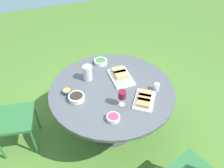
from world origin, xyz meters
The scene contains 12 objects.
ground_plane centered at (0.00, 0.00, 0.00)m, with size 40.00×40.00×0.00m, color #4C7A2D.
dining_table centered at (0.00, 0.00, 0.62)m, with size 1.40×1.40×0.72m.
chair_near_left centered at (-1.18, 0.23, 0.52)m, with size 0.50×0.51×0.89m.
water_pitcher centered at (-0.20, 0.25, 0.81)m, with size 0.12×0.11×0.18m.
wine_glass centered at (0.00, -0.27, 0.85)m, with size 0.08×0.08×0.18m.
platter_bread_main centered at (0.24, -0.31, 0.75)m, with size 0.35×0.37×0.06m.
platter_charcuterie centered at (0.16, 0.15, 0.75)m, with size 0.25×0.37×0.07m.
bowl_fries centered at (-0.48, 0.10, 0.75)m, with size 0.10×0.10×0.05m.
bowl_salad centered at (0.04, 0.50, 0.75)m, with size 0.16×0.16×0.05m.
bowl_olives centered at (-0.41, -0.03, 0.75)m, with size 0.17×0.17×0.06m.
bowl_dip_red centered at (-0.16, -0.43, 0.75)m, with size 0.13×0.13×0.05m.
cup_water_near centered at (0.44, -0.21, 0.76)m, with size 0.06×0.06×0.09m.
Camera 1 is at (-0.67, -1.70, 2.33)m, focal length 35.00 mm.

